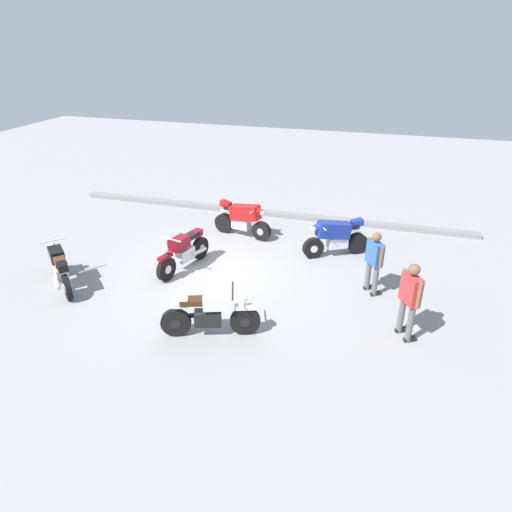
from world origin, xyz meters
The scene contains 9 objects.
ground_plane centered at (0.00, 0.00, 0.00)m, with size 40.00×40.00×0.00m, color gray.
curb_edge centered at (0.00, 4.60, 0.07)m, with size 14.00×0.30×0.15m, color gray.
motorcycle_black_cruiser centered at (-3.57, -1.61, 0.52)m, with size 1.63×1.50×1.09m.
motorcycle_red_sportbike centered at (-0.17, 2.66, 0.59)m, with size 1.94×0.78×1.14m.
motorcycle_maroon_cruiser centered at (-1.01, 0.13, 0.52)m, with size 0.85×2.06×1.09m.
motorcycle_blue_sportbike centered at (2.78, 2.10, 0.59)m, with size 1.78×1.15×1.14m.
motorcycle_silver_cruiser centered at (0.76, -2.45, 0.52)m, with size 2.02×0.88×1.09m.
person_in_red_shirt centered at (4.69, -1.38, 0.99)m, with size 0.49×0.61×1.73m.
person_in_blue_shirt centered at (3.90, 0.28, 0.91)m, with size 0.50×0.56×1.61m.
Camera 1 is at (3.92, -9.76, 5.81)m, focal length 31.83 mm.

